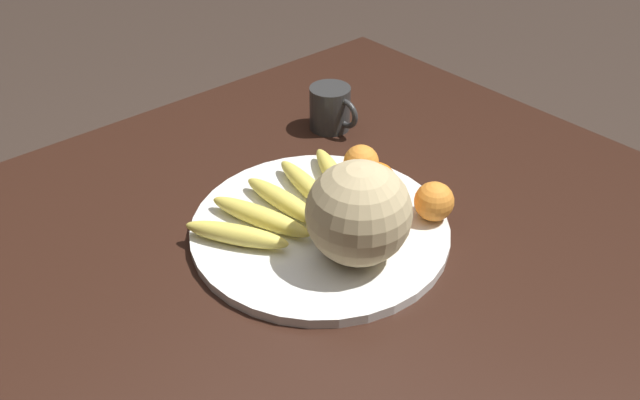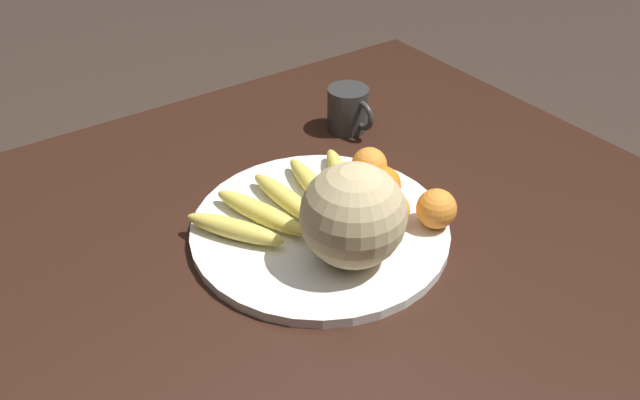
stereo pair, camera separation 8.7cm
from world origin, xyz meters
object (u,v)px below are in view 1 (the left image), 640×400
banana_bunch (287,202)px  orange_front_right (391,205)px  orange_back_right (377,181)px  ceramic_mug (331,108)px  orange_mid_center (342,200)px  fruit_bowl (320,227)px  kitchen_table (277,283)px  melon (359,213)px  orange_back_left (434,201)px  orange_front_left (361,162)px

banana_bunch → orange_front_right: bearing=-144.0°
orange_back_right → ceramic_mug: ceramic_mug is taller
orange_mid_center → fruit_bowl: bearing=178.3°
banana_bunch → orange_front_right: 0.18m
ceramic_mug → orange_mid_center: bearing=-128.4°
kitchen_table → melon: bearing=-59.4°
orange_mid_center → ceramic_mug: size_ratio=0.46×
orange_front_right → orange_mid_center: orange_front_right is taller
kitchen_table → fruit_bowl: (0.08, -0.02, 0.10)m
melon → orange_back_left: bearing=-5.4°
kitchen_table → banana_bunch: 0.14m
kitchen_table → banana_bunch: (0.06, 0.04, 0.12)m
orange_back_right → orange_mid_center: bearing=176.0°
banana_bunch → orange_back_right: (0.15, -0.07, 0.02)m
kitchen_table → banana_bunch: banana_bunch is taller
orange_front_left → orange_mid_center: (-0.10, -0.06, -0.00)m
kitchen_table → ceramic_mug: ceramic_mug is taller
fruit_bowl → orange_back_right: size_ratio=6.43×
fruit_bowl → melon: (-0.01, -0.10, 0.09)m
fruit_bowl → orange_front_right: size_ratio=7.09×
orange_front_left → orange_front_right: size_ratio=1.07×
melon → orange_back_left: melon is taller
banana_bunch → orange_front_left: size_ratio=5.25×
orange_front_right → kitchen_table: bearing=151.6°
fruit_bowl → banana_bunch: bearing=106.8°
kitchen_table → orange_front_left: bearing=8.0°
banana_bunch → orange_back_right: orange_back_right is taller
fruit_bowl → orange_front_right: (0.10, -0.07, 0.04)m
kitchen_table → orange_back_left: size_ratio=21.95×
orange_mid_center → ceramic_mug: bearing=51.6°
fruit_bowl → orange_back_right: (0.13, -0.01, 0.04)m
orange_front_left → orange_back_right: bearing=-109.9°
ceramic_mug → melon: bearing=-126.2°
fruit_bowl → kitchen_table: bearing=162.3°
kitchen_table → orange_back_left: orange_back_left is taller
orange_front_left → orange_back_right: (-0.02, -0.06, 0.00)m
melon → ceramic_mug: (0.26, 0.35, -0.05)m
orange_front_left → orange_back_left: size_ratio=0.97×
banana_bunch → orange_front_left: (0.17, -0.01, 0.01)m
orange_front_right → orange_back_left: 0.07m
fruit_bowl → orange_mid_center: 0.06m
ceramic_mug → orange_front_left: bearing=-117.2°
orange_front_right → orange_mid_center: (-0.05, 0.07, -0.00)m
melon → orange_back_right: 0.17m
orange_front_left → orange_front_right: 0.14m
melon → banana_bunch: (-0.01, 0.16, -0.06)m
orange_back_left → orange_back_right: (-0.03, 0.10, 0.00)m
orange_back_left → melon: bearing=174.6°
kitchen_table → orange_back_left: 0.30m
orange_front_right → orange_mid_center: 0.08m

